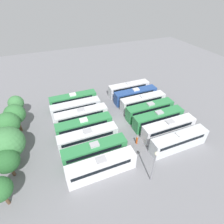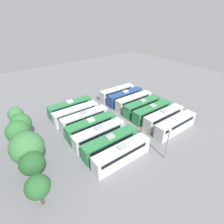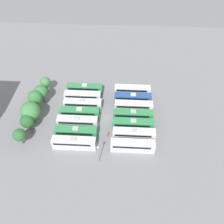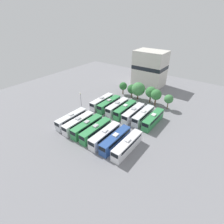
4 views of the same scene
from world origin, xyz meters
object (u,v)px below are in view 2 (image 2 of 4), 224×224
object	(u,v)px
bus_0	(175,125)
bus_2	(152,111)
bus_9	(99,134)
tree_0	(38,187)
bus_6	(117,93)
bus_8	(110,143)
bus_7	(122,154)
bus_10	(91,126)
bus_11	(85,119)
bus_3	(142,106)
tree_5	(16,115)
tree_3	(18,132)
bus_4	(134,101)
bus_13	(70,107)
tree_1	(32,163)
bus_1	(163,117)
light_pole	(168,138)
worker_person	(141,131)
bus_12	(76,113)
bus_5	(125,97)
tree_4	(21,123)
tree_2	(27,148)

from	to	relation	value
bus_0	bus_2	size ratio (longest dim) A/B	1.00
bus_9	tree_0	xyz separation A→B (m)	(-6.81, 14.08, 1.92)
bus_6	bus_8	bearing A→B (deg)	138.91
bus_7	bus_9	bearing A→B (deg)	1.66
bus_10	bus_11	bearing A→B (deg)	-5.61
bus_3	bus_8	xyz separation A→B (m)	(-7.12, 15.78, 0.00)
bus_6	bus_8	distance (m)	23.96
bus_7	tree_5	size ratio (longest dim) A/B	2.00
tree_5	tree_3	bearing A→B (deg)	172.34
bus_4	bus_13	xyz separation A→B (m)	(7.25, 16.03, 0.00)
bus_0	bus_8	distance (m)	16.00
bus_3	tree_3	size ratio (longest dim) A/B	1.72
bus_8	tree_1	world-z (taller)	tree_1
bus_9	bus_10	distance (m)	3.55
bus_2	bus_13	xyz separation A→B (m)	(14.42, 15.77, 0.00)
bus_1	light_pole	xyz separation A→B (m)	(-7.83, 8.95, 2.92)
bus_3	bus_11	size ratio (longest dim) A/B	1.00
bus_6	worker_person	size ratio (longest dim) A/B	6.38
bus_2	bus_4	distance (m)	7.18
bus_12	bus_3	bearing A→B (deg)	-114.16
tree_5	bus_4	bearing A→B (deg)	-104.20
bus_5	bus_10	distance (m)	17.37
light_pole	tree_4	xyz separation A→B (m)	(20.71, 19.72, -0.23)
bus_13	bus_6	bearing A→B (deg)	-89.84
bus_0	bus_3	xyz separation A→B (m)	(10.71, -0.18, 0.00)
light_pole	tree_2	distance (m)	24.04
bus_11	tree_2	bearing A→B (deg)	113.48
bus_8	worker_person	size ratio (longest dim) A/B	6.38
bus_1	light_pole	distance (m)	12.24
bus_4	bus_9	distance (m)	17.68
bus_11	tree_0	world-z (taller)	tree_0
bus_3	bus_11	distance (m)	15.89
bus_5	bus_9	distance (m)	19.21
bus_10	light_pole	world-z (taller)	light_pole
bus_10	tree_1	size ratio (longest dim) A/B	2.04
bus_4	tree_3	size ratio (longest dim) A/B	1.72
bus_12	bus_8	bearing A→B (deg)	-179.14
bus_1	tree_5	xyz separation A→B (m)	(17.91, 28.71, 2.31)
bus_0	tree_4	world-z (taller)	tree_4
worker_person	light_pole	size ratio (longest dim) A/B	0.27
bus_6	bus_7	size ratio (longest dim) A/B	1.00
bus_2	light_pole	distance (m)	14.57
bus_11	tree_4	xyz separation A→B (m)	(2.21, 13.01, 2.69)
bus_12	tree_2	xyz separation A→B (m)	(-9.51, 13.30, 2.73)
tree_5	bus_13	bearing A→B (deg)	-90.14
tree_3	tree_5	distance (m)	7.81
bus_5	tree_3	distance (m)	30.00
bus_0	bus_3	distance (m)	10.71
bus_5	bus_11	distance (m)	15.90
bus_1	bus_3	bearing A→B (deg)	1.57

